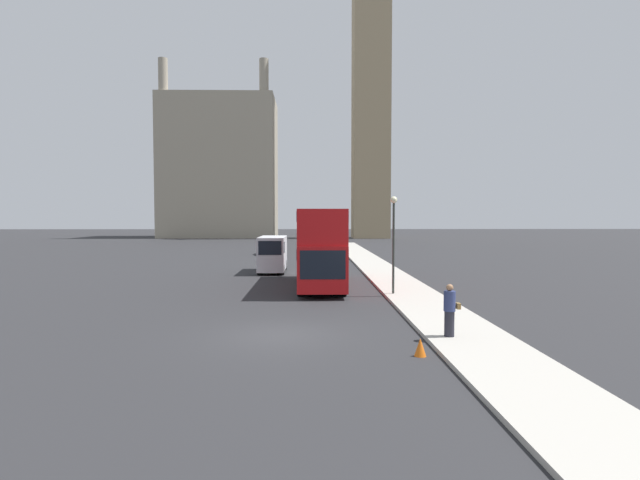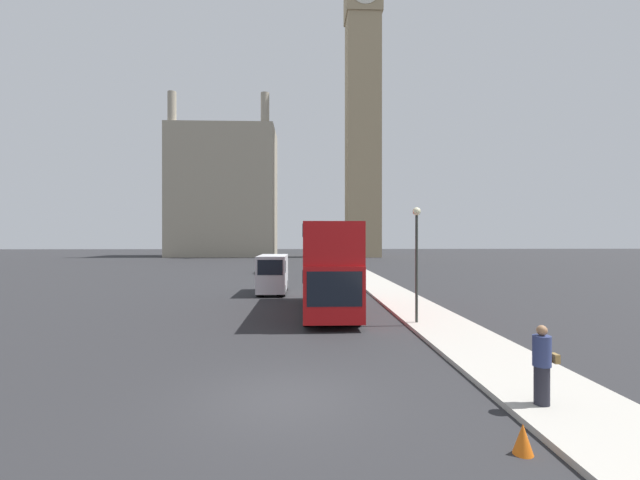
{
  "view_description": "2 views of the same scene",
  "coord_description": "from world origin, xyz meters",
  "px_view_note": "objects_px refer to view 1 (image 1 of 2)",
  "views": [
    {
      "loc": [
        1.1,
        -17.53,
        4.19
      ],
      "look_at": [
        1.72,
        13.67,
        2.72
      ],
      "focal_mm": 28.0,
      "sensor_mm": 36.0,
      "label": 1
    },
    {
      "loc": [
        0.5,
        -10.3,
        3.85
      ],
      "look_at": [
        1.62,
        20.3,
        3.76
      ],
      "focal_mm": 24.0,
      "sensor_mm": 36.0,
      "label": 2
    }
  ],
  "objects_px": {
    "red_double_decker_bus": "(321,244)",
    "white_van": "(273,253)",
    "street_lamp": "(394,229)",
    "parked_sedan": "(269,248)",
    "pedestrian": "(450,310)",
    "clock_tower": "(371,59)"
  },
  "relations": [
    {
      "from": "pedestrian",
      "to": "parked_sedan",
      "type": "bearing_deg",
      "value": 103.41
    },
    {
      "from": "white_van",
      "to": "street_lamp",
      "type": "distance_m",
      "value": 13.66
    },
    {
      "from": "red_double_decker_bus",
      "to": "pedestrian",
      "type": "distance_m",
      "value": 13.84
    },
    {
      "from": "white_van",
      "to": "pedestrian",
      "type": "bearing_deg",
      "value": -70.14
    },
    {
      "from": "pedestrian",
      "to": "street_lamp",
      "type": "distance_m",
      "value": 9.75
    },
    {
      "from": "clock_tower",
      "to": "pedestrian",
      "type": "bearing_deg",
      "value": -95.01
    },
    {
      "from": "street_lamp",
      "to": "parked_sedan",
      "type": "xyz_separation_m",
      "value": [
        -8.94,
        29.48,
        -2.86
      ]
    },
    {
      "from": "pedestrian",
      "to": "parked_sedan",
      "type": "distance_m",
      "value": 39.98
    },
    {
      "from": "clock_tower",
      "to": "white_van",
      "type": "height_order",
      "value": "clock_tower"
    },
    {
      "from": "clock_tower",
      "to": "parked_sedan",
      "type": "distance_m",
      "value": 56.32
    },
    {
      "from": "white_van",
      "to": "parked_sedan",
      "type": "xyz_separation_m",
      "value": [
        -1.75,
        18.07,
        -0.74
      ]
    },
    {
      "from": "red_double_decker_bus",
      "to": "white_van",
      "type": "relative_size",
      "value": 2.03
    },
    {
      "from": "clock_tower",
      "to": "red_double_decker_bus",
      "type": "relative_size",
      "value": 6.52
    },
    {
      "from": "red_double_decker_bus",
      "to": "street_lamp",
      "type": "xyz_separation_m",
      "value": [
        3.75,
        -3.73,
        1.01
      ]
    },
    {
      "from": "red_double_decker_bus",
      "to": "white_van",
      "type": "bearing_deg",
      "value": 114.14
    },
    {
      "from": "clock_tower",
      "to": "parked_sedan",
      "type": "height_order",
      "value": "clock_tower"
    },
    {
      "from": "white_van",
      "to": "pedestrian",
      "type": "height_order",
      "value": "white_van"
    },
    {
      "from": "pedestrian",
      "to": "parked_sedan",
      "type": "relative_size",
      "value": 0.38
    },
    {
      "from": "pedestrian",
      "to": "parked_sedan",
      "type": "xyz_separation_m",
      "value": [
        -9.27,
        38.89,
        -0.34
      ]
    },
    {
      "from": "red_double_decker_bus",
      "to": "pedestrian",
      "type": "height_order",
      "value": "red_double_decker_bus"
    },
    {
      "from": "red_double_decker_bus",
      "to": "white_van",
      "type": "xyz_separation_m",
      "value": [
        -3.45,
        7.69,
        -1.11
      ]
    },
    {
      "from": "white_van",
      "to": "red_double_decker_bus",
      "type": "bearing_deg",
      "value": -65.86
    }
  ]
}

